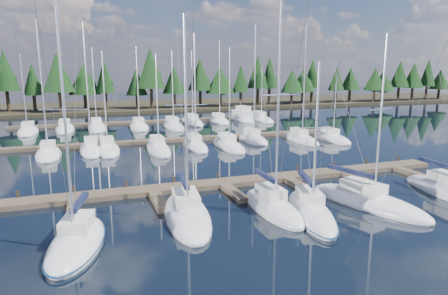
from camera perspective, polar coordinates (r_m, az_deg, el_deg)
name	(u,v)px	position (r m, az deg, el deg)	size (l,w,h in m)	color
ground	(187,157)	(45.81, -5.25, -1.30)	(260.00, 260.00, 0.00)	black
far_shore	(128,106)	(104.37, -13.49, 5.75)	(220.00, 30.00, 0.60)	#2C2618
main_dock	(224,185)	(34.04, 0.06, -5.40)	(44.00, 6.13, 0.90)	brown
back_docks	(157,130)	(64.62, -9.57, 2.50)	(50.00, 21.80, 0.40)	brown
front_sailboat_1	(77,242)	(24.74, -20.30, -12.58)	(4.61, 8.25, 14.32)	silver
front_sailboat_2	(187,214)	(27.46, -5.31, -9.48)	(4.04, 9.64, 14.03)	silver
front_sailboat_3	(273,207)	(28.86, 6.96, -8.40)	(2.53, 8.00, 14.97)	silver
front_sailboat_4	(311,212)	(28.48, 12.26, -8.95)	(4.96, 9.31, 11.23)	silver
front_sailboat_5	(368,202)	(31.63, 19.82, -7.29)	(5.53, 10.29, 13.07)	silver
back_sailboat_rows	(163,134)	(60.18, -8.77, 1.93)	(46.32, 32.89, 16.42)	silver
motor_yacht_right	(242,118)	(76.28, 2.62, 4.23)	(3.37, 9.39, 4.65)	silver
tree_line	(121,79)	(93.93, -14.52, 9.44)	(186.03, 11.61, 13.78)	black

